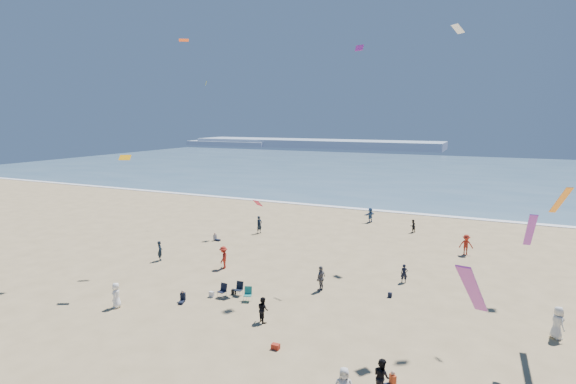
% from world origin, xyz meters
% --- Properties ---
extents(ocean, '(220.00, 100.00, 0.06)m').
position_xyz_m(ocean, '(0.00, 95.00, 0.03)').
color(ocean, '#476B84').
rests_on(ocean, ground).
extents(surf_line, '(220.00, 1.20, 0.08)m').
position_xyz_m(surf_line, '(0.00, 45.00, 0.04)').
color(surf_line, white).
rests_on(surf_line, ground).
extents(headland_far, '(110.00, 20.00, 3.20)m').
position_xyz_m(headland_far, '(-60.00, 170.00, 1.60)').
color(headland_far, '#7A8EA8').
rests_on(headland_far, ground).
extents(headland_near, '(40.00, 14.00, 2.00)m').
position_xyz_m(headland_near, '(-100.00, 165.00, 1.00)').
color(headland_near, '#7A8EA8').
rests_on(headland_near, ground).
extents(standing_flyers, '(33.21, 41.78, 1.94)m').
position_xyz_m(standing_flyers, '(3.39, 15.92, 0.91)').
color(standing_flyers, white).
rests_on(standing_flyers, ground).
extents(seated_group, '(23.22, 28.27, 0.84)m').
position_xyz_m(seated_group, '(0.25, 6.76, 0.42)').
color(seated_group, white).
rests_on(seated_group, ground).
extents(chair_cluster, '(2.71, 1.45, 1.00)m').
position_xyz_m(chair_cluster, '(-3.29, 10.64, 0.50)').
color(chair_cluster, black).
rests_on(chair_cluster, ground).
extents(white_tote, '(0.35, 0.20, 0.40)m').
position_xyz_m(white_tote, '(-4.99, 10.09, 0.20)').
color(white_tote, silver).
rests_on(white_tote, ground).
extents(black_backpack, '(0.30, 0.22, 0.38)m').
position_xyz_m(black_backpack, '(-3.79, 11.16, 0.19)').
color(black_backpack, black).
rests_on(black_backpack, ground).
extents(cooler, '(0.45, 0.30, 0.30)m').
position_xyz_m(cooler, '(2.43, 5.42, 0.15)').
color(cooler, '#9F2716').
rests_on(cooler, ground).
extents(navy_bag, '(0.28, 0.18, 0.34)m').
position_xyz_m(navy_bag, '(6.62, 15.38, 0.17)').
color(navy_bag, black).
rests_on(navy_bag, ground).
extents(kites_aloft, '(37.87, 40.82, 28.15)m').
position_xyz_m(kites_aloft, '(8.09, 12.24, 14.36)').
color(kites_aloft, '#FF4307').
rests_on(kites_aloft, ground).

